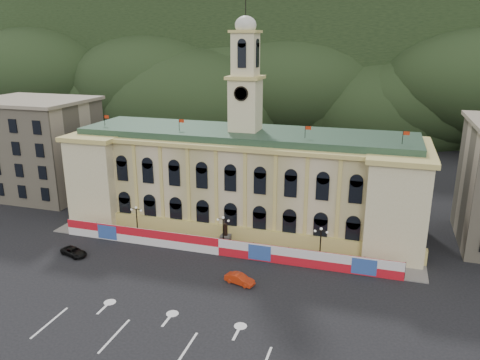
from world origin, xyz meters
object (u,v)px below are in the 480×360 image
(statue, at_px, (226,239))
(red_sedan, at_px, (240,279))
(black_suv, at_px, (74,252))
(lamp_center, at_px, (223,230))

(statue, height_order, red_sedan, statue)
(statue, distance_m, black_suv, 21.65)
(red_sedan, relative_size, black_suv, 0.90)
(statue, relative_size, red_sedan, 0.90)
(red_sedan, height_order, black_suv, red_sedan)
(statue, bearing_deg, lamp_center, -90.00)
(statue, xyz_separation_m, lamp_center, (0.00, -1.00, 1.89))
(statue, relative_size, black_suv, 0.81)
(statue, bearing_deg, black_suv, -154.73)
(lamp_center, bearing_deg, black_suv, -157.17)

